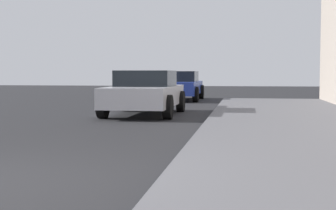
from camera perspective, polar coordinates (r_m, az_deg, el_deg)
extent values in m
cube|color=#B7B7BF|center=(14.37, -2.65, 1.05)|extent=(1.74, 4.10, 0.55)
cube|color=black|center=(14.56, -2.50, 3.05)|extent=(1.53, 1.84, 0.45)
cylinder|color=black|center=(12.95, -0.02, -0.24)|extent=(0.22, 0.64, 0.64)
cylinder|color=black|center=(13.32, -7.43, -0.16)|extent=(0.22, 0.64, 0.64)
cylinder|color=black|center=(15.54, 1.45, 0.42)|extent=(0.22, 0.64, 0.64)
cylinder|color=black|center=(15.85, -4.80, 0.47)|extent=(0.22, 0.64, 0.64)
cube|color=#233899|center=(21.96, 1.11, 1.97)|extent=(1.84, 4.17, 0.55)
cube|color=black|center=(22.16, 1.18, 3.28)|extent=(1.62, 1.88, 0.45)
cylinder|color=black|center=(20.54, 3.16, 1.22)|extent=(0.22, 0.64, 0.64)
cylinder|color=black|center=(20.80, -1.89, 1.25)|extent=(0.22, 0.64, 0.64)
cylinder|color=black|center=(23.20, 3.80, 1.50)|extent=(0.22, 0.64, 0.64)
cylinder|color=black|center=(23.42, -0.68, 1.53)|extent=(0.22, 0.64, 0.64)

